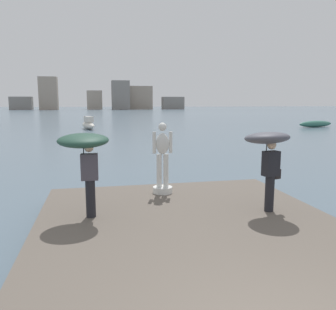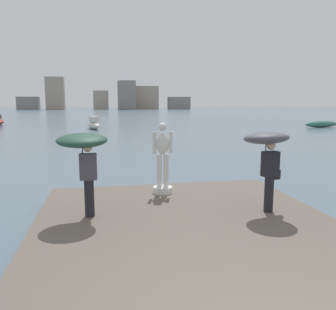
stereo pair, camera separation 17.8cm
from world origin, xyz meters
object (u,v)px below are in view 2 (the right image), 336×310
object	(u,v)px
onlooker_left	(83,148)
boat_near	(93,124)
onlooker_right	(267,148)
boat_far	(322,124)
statue_white_figure	(163,163)

from	to	relation	value
onlooker_left	boat_near	size ratio (longest dim) A/B	0.45
onlooker_right	boat_far	world-z (taller)	onlooker_right
onlooker_right	statue_white_figure	bearing A→B (deg)	134.23
onlooker_right	boat_far	bearing A→B (deg)	53.11
statue_white_figure	boat_near	xyz separation A→B (m)	(-2.74, 30.33, -0.72)
onlooker_left	boat_far	size ratio (longest dim) A/B	0.38
statue_white_figure	onlooker_right	bearing A→B (deg)	-45.77
statue_white_figure	onlooker_right	xyz separation A→B (m)	(2.13, -2.19, 0.69)
onlooker_left	onlooker_right	bearing A→B (deg)	-6.43
statue_white_figure	boat_near	size ratio (longest dim) A/B	0.47
onlooker_left	boat_near	xyz separation A→B (m)	(-0.62, 32.04, -1.44)
onlooker_left	statue_white_figure	bearing A→B (deg)	38.86
onlooker_left	boat_far	xyz separation A→B (m)	(26.79, 29.55, -1.60)
boat_near	onlooker_right	bearing A→B (deg)	-81.49
onlooker_right	boat_far	distance (m)	37.57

